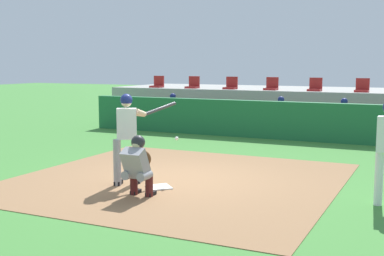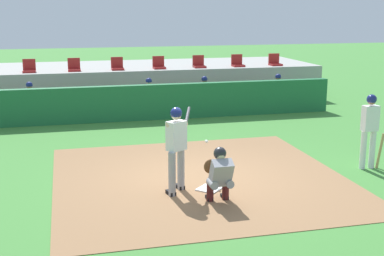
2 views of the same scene
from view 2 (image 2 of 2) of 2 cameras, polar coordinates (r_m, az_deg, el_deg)
name	(u,v)px [view 2 (image 2 of 2)]	position (r m, az deg, el deg)	size (l,w,h in m)	color
ground_plane	(199,178)	(11.77, 0.82, -5.50)	(80.00, 80.00, 0.00)	#428438
dirt_infield	(199,178)	(11.77, 0.82, -5.47)	(6.40, 6.40, 0.01)	#936B47
home_plate	(209,189)	(11.03, 1.89, -6.66)	(0.44, 0.44, 0.02)	white
batter_at_plate	(177,144)	(10.59, -1.67, -1.77)	(0.79, 1.32, 1.80)	#99999E
catcher_crouched	(219,173)	(10.18, 2.98, -4.90)	(0.48, 1.67, 1.13)	gray
on_deck_batter	(370,127)	(12.90, 18.88, 0.15)	(0.58, 0.23, 1.79)	silver
dugout_wall	(151,102)	(17.80, -4.50, 2.84)	(13.00, 0.30, 1.20)	#1E6638
dugout_bench	(147,108)	(18.84, -4.98, 2.24)	(11.80, 0.44, 0.45)	olive
dugout_player_0	(30,101)	(18.43, -17.27, 2.87)	(0.49, 0.70, 1.30)	#939399
dugout_player_1	(150,96)	(18.63, -4.66, 3.52)	(0.49, 0.70, 1.30)	#939399
dugout_player_2	(205,94)	(19.06, 1.46, 3.78)	(0.49, 0.70, 1.30)	#939399
dugout_player_3	(279,91)	(20.01, 9.49, 4.05)	(0.49, 0.70, 1.30)	#939399
stands_platform	(134,82)	(22.09, -6.40, 5.05)	(15.00, 4.40, 1.40)	#9E9E99
stadium_seat_1	(29,69)	(20.33, -17.37, 6.22)	(0.46, 0.46, 0.48)	#A51E1E
stadium_seat_2	(74,67)	(20.29, -12.76, 6.48)	(0.46, 0.46, 0.48)	#A51E1E
stadium_seat_3	(117,66)	(20.39, -8.17, 6.70)	(0.46, 0.46, 0.48)	#A51E1E
stadium_seat_4	(159,65)	(20.62, -3.64, 6.87)	(0.46, 0.46, 0.48)	#A51E1E
stadium_seat_5	(199,64)	(20.97, 0.77, 7.00)	(0.46, 0.46, 0.48)	#A51E1E
stadium_seat_6	(238,63)	(21.43, 5.00, 7.09)	(0.46, 0.46, 0.48)	#A51E1E
stadium_seat_7	(275,62)	(22.01, 9.04, 7.13)	(0.46, 0.46, 0.48)	#A51E1E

